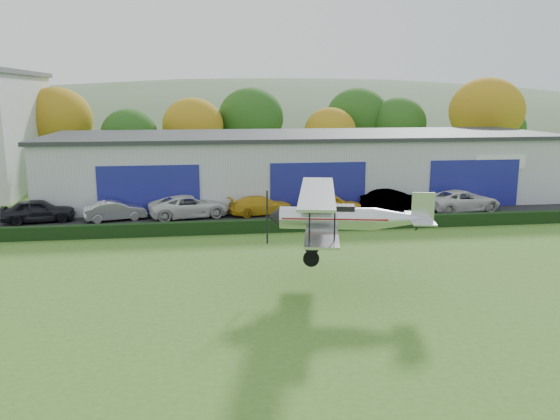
{
  "coord_description": "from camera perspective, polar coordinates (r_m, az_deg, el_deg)",
  "views": [
    {
      "loc": [
        -3.49,
        -18.12,
        8.45
      ],
      "look_at": [
        0.5,
        9.92,
        2.68
      ],
      "focal_mm": 36.67,
      "sensor_mm": 36.0,
      "label": 1
    }
  ],
  "objects": [
    {
      "name": "ground",
      "position": [
        20.3,
        2.61,
        -13.1
      ],
      "size": [
        300.0,
        300.0,
        0.0
      ],
      "primitive_type": "plane",
      "color": "#426C22",
      "rests_on": "ground"
    },
    {
      "name": "apron",
      "position": [
        40.54,
        1.29,
        -0.47
      ],
      "size": [
        48.0,
        9.0,
        0.05
      ],
      "primitive_type": "cube",
      "color": "black",
      "rests_on": "ground"
    },
    {
      "name": "hedge",
      "position": [
        35.84,
        2.55,
        -1.47
      ],
      "size": [
        46.0,
        0.6,
        0.8
      ],
      "primitive_type": "cube",
      "color": "black",
      "rests_on": "ground"
    },
    {
      "name": "hangar",
      "position": [
        47.23,
        2.33,
        4.47
      ],
      "size": [
        40.6,
        12.6,
        5.3
      ],
      "color": "#B2B7BC",
      "rests_on": "ground"
    },
    {
      "name": "tree_belt",
      "position": [
        58.97,
        -3.91,
        8.73
      ],
      "size": [
        75.7,
        13.22,
        10.12
      ],
      "color": "#3D2614",
      "rests_on": "ground"
    },
    {
      "name": "distant_hills",
      "position": [
        159.58,
        -8.36,
        3.66
      ],
      "size": [
        430.0,
        196.0,
        56.0
      ],
      "color": "#4C6642",
      "rests_on": "ground"
    },
    {
      "name": "car_0",
      "position": [
        41.21,
        -22.96,
        -0.05
      ],
      "size": [
        4.86,
        2.64,
        1.57
      ],
      "primitive_type": "imported",
      "rotation": [
        0.0,
        0.0,
        1.75
      ],
      "color": "black",
      "rests_on": "apron"
    },
    {
      "name": "car_1",
      "position": [
        40.08,
        -16.11,
        -0.05
      ],
      "size": [
        4.31,
        2.41,
        1.34
      ],
      "primitive_type": "imported",
      "rotation": [
        0.0,
        0.0,
        1.83
      ],
      "color": "silver",
      "rests_on": "apron"
    },
    {
      "name": "car_2",
      "position": [
        39.91,
        -8.99,
        0.36
      ],
      "size": [
        5.98,
        3.74,
        1.54
      ],
      "primitive_type": "imported",
      "rotation": [
        0.0,
        0.0,
        1.8
      ],
      "color": "silver",
      "rests_on": "apron"
    },
    {
      "name": "car_3",
      "position": [
        40.33,
        -1.89,
        0.46
      ],
      "size": [
        4.89,
        2.8,
        1.33
      ],
      "primitive_type": "imported",
      "rotation": [
        0.0,
        0.0,
        1.78
      ],
      "color": "gold",
      "rests_on": "apron"
    },
    {
      "name": "car_4",
      "position": [
        40.69,
        5.24,
        0.59
      ],
      "size": [
        4.26,
        1.85,
        1.43
      ],
      "primitive_type": "imported",
      "rotation": [
        0.0,
        0.0,
        1.53
      ],
      "color": "gold",
      "rests_on": "apron"
    },
    {
      "name": "car_5",
      "position": [
        42.7,
        11.2,
        1.01
      ],
      "size": [
        4.92,
        2.69,
        1.54
      ],
      "primitive_type": "imported",
      "rotation": [
        0.0,
        0.0,
        1.81
      ],
      "color": "gray",
      "rests_on": "apron"
    },
    {
      "name": "car_6",
      "position": [
        43.6,
        17.75,
        0.89
      ],
      "size": [
        5.91,
        3.52,
        1.54
      ],
      "primitive_type": "imported",
      "rotation": [
        0.0,
        0.0,
        1.75
      ],
      "color": "silver",
      "rests_on": "apron"
    },
    {
      "name": "biplane",
      "position": [
        25.08,
        6.15,
        -0.6
      ],
      "size": [
        7.35,
        8.37,
        3.11
      ],
      "rotation": [
        0.0,
        0.0,
        -0.21
      ],
      "color": "silver"
    }
  ]
}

